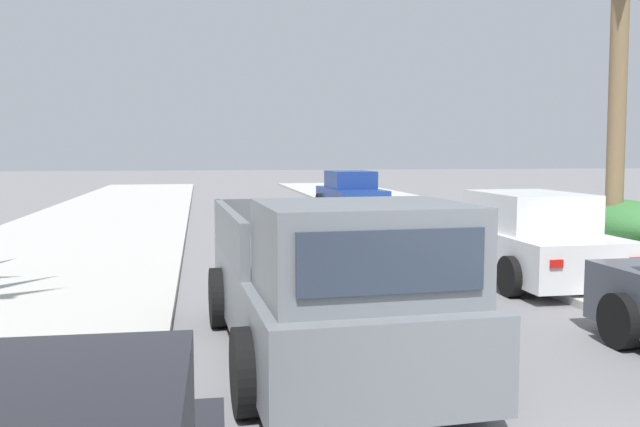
% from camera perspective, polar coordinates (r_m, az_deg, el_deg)
% --- Properties ---
extents(sidewalk_left, '(5.32, 60.00, 0.12)m').
position_cam_1_polar(sidewalk_left, '(15.08, -21.94, -3.34)').
color(sidewalk_left, beige).
rests_on(sidewalk_left, ground).
extents(sidewalk_right, '(5.32, 60.00, 0.12)m').
position_cam_1_polar(sidewalk_right, '(16.78, 18.05, -2.36)').
color(sidewalk_right, beige).
rests_on(sidewalk_right, ground).
extents(curb_left, '(0.16, 60.00, 0.10)m').
position_cam_1_polar(curb_left, '(14.87, -17.18, -3.34)').
color(curb_left, silver).
rests_on(curb_left, ground).
extents(curb_right, '(0.16, 60.00, 0.10)m').
position_cam_1_polar(curb_right, '(16.22, 14.14, -2.56)').
color(curb_right, silver).
rests_on(curb_right, ground).
extents(pickup_truck, '(2.39, 5.29, 1.80)m').
position_cam_1_polar(pickup_truck, '(7.12, 0.29, -6.14)').
color(pickup_truck, slate).
rests_on(pickup_truck, ground).
extents(car_left_near, '(2.14, 4.31, 1.54)m').
position_cam_1_polar(car_left_near, '(24.52, 2.67, 1.77)').
color(car_left_near, navy).
rests_on(car_left_near, ground).
extents(car_right_near, '(2.04, 4.27, 1.54)m').
position_cam_1_polar(car_right_near, '(12.09, 17.40, -2.13)').
color(car_right_near, silver).
rests_on(car_right_near, ground).
extents(hedge_bush, '(1.80, 2.80, 1.10)m').
position_cam_1_polar(hedge_bush, '(17.36, 24.83, -0.72)').
color(hedge_bush, '#387538').
rests_on(hedge_bush, ground).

